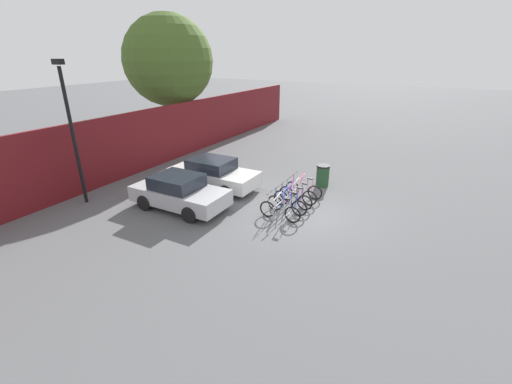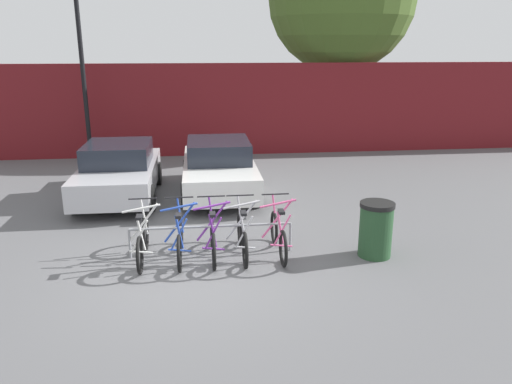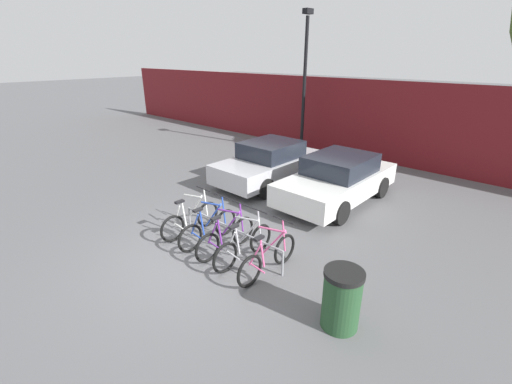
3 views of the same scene
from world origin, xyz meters
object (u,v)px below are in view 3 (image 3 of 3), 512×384
Objects in this scene: bicycle_silver at (244,246)px; car_silver at (269,163)px; car_white at (338,179)px; bicycle_pink at (268,258)px; bicycle_purple at (226,237)px; bicycle_white at (191,219)px; bike_rack at (230,230)px; lamp_post at (305,77)px; bicycle_blue at (209,228)px; trash_bin at (342,299)px.

car_silver reaches higher than bicycle_silver.
bicycle_pink is at bearing -77.75° from car_white.
bicycle_purple is 4.63m from car_silver.
car_white is at bearing 68.41° from bicycle_white.
car_white reaches higher than bicycle_silver.
bike_rack is 1.76× the size of bicycle_pink.
bicycle_silver is 4.91m from car_silver.
bicycle_white is at bearing -178.03° from bicycle_purple.
bicycle_silver is at bearing -61.96° from lamp_post.
bicycle_pink is (0.67, 0.00, 0.00)m from bicycle_silver.
lamp_post reaches higher than bicycle_white.
bicycle_pink is 0.43× the size of car_silver.
lamp_post is (-4.01, 3.81, 2.52)m from car_white.
bicycle_purple is at bearing 1.01° from bicycle_blue.
bicycle_blue is 1.13m from bicycle_silver.
bicycle_white is 4.46m from car_white.
bicycle_white is 1.00× the size of bicycle_blue.
trash_bin is at bearing -3.38° from bicycle_blue.
car_white is (-0.23, 4.16, 0.31)m from bicycle_silver.
trash_bin is (2.97, -0.27, 0.14)m from bicycle_purple.
bicycle_white reaches higher than trash_bin.
bicycle_purple is 2.99m from trash_bin.
car_silver is 2.54m from car_white.
trash_bin is at bearing -5.84° from bicycle_pink.
bicycle_silver is at bearing -0.94° from bicycle_white.
bike_rack is 0.53× the size of lamp_post.
bicycle_blue is at bearing -68.68° from lamp_post.
bicycle_white is 2.47m from bicycle_pink.
bike_rack is 1.25m from bicycle_pink.
bike_rack is at bearing 176.14° from bicycle_pink.
lamp_post reaches higher than bicycle_pink.
trash_bin is (2.99, -0.42, 0.04)m from bike_rack.
bicycle_pink is 5.32m from car_silver.
bicycle_white is 1.80m from bicycle_silver.
bicycle_blue and bicycle_pink have the same top height.
bicycle_white is at bearing -110.64° from car_white.
bicycle_purple is 9.24m from lamp_post.
bicycle_blue is 9.02m from lamp_post.
bike_rack is 1.76× the size of bicycle_white.
bicycle_blue is (0.67, 0.00, 0.00)m from bicycle_white.
car_silver reaches higher than bicycle_blue.
car_white is at bearing 105.25° from bicycle_pink.
car_white is at bearing 89.67° from bicycle_silver.
bike_rack is 0.18m from bicycle_purple.
bicycle_blue is 1.81m from bicycle_pink.
bicycle_pink is (1.81, 0.00, 0.00)m from bicycle_blue.
bicycle_pink is at bearing -0.94° from bicycle_white.
bicycle_white is 4.24m from trash_bin.
bike_rack is at bearing -60.55° from car_silver.
trash_bin is at bearing -4.64° from bicycle_white.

